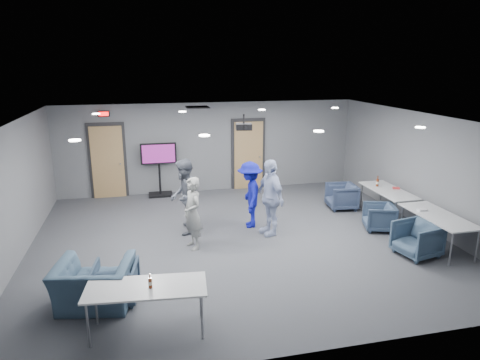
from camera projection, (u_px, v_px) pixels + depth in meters
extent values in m
plane|color=#34363B|center=(239.00, 239.00, 9.59)|extent=(9.00, 9.00, 0.00)
plane|color=silver|center=(239.00, 119.00, 8.88)|extent=(9.00, 9.00, 0.00)
cube|color=slate|center=(210.00, 147.00, 12.99)|extent=(9.00, 0.02, 2.70)
cube|color=slate|center=(309.00, 263.00, 5.48)|extent=(9.00, 0.02, 2.70)
cube|color=slate|center=(13.00, 196.00, 8.25)|extent=(0.02, 8.00, 2.70)
cube|color=slate|center=(422.00, 170.00, 10.22)|extent=(0.02, 8.00, 2.70)
cube|color=black|center=(108.00, 161.00, 12.38)|extent=(1.06, 0.06, 2.24)
cube|color=#9A764A|center=(108.00, 162.00, 12.35)|extent=(0.90, 0.05, 2.10)
cylinder|color=gray|center=(120.00, 164.00, 12.39)|extent=(0.04, 0.10, 0.04)
cube|color=black|center=(248.00, 154.00, 13.30)|extent=(1.06, 0.06, 2.24)
cube|color=#9A764A|center=(249.00, 155.00, 13.27)|extent=(0.90, 0.05, 2.10)
cylinder|color=gray|center=(260.00, 157.00, 13.31)|extent=(0.04, 0.10, 0.04)
cube|color=black|center=(104.00, 114.00, 11.99)|extent=(0.32, 0.06, 0.16)
cube|color=#FF0C0C|center=(104.00, 114.00, 11.95)|extent=(0.26, 0.02, 0.11)
cube|color=black|center=(198.00, 107.00, 11.40)|extent=(0.60, 0.60, 0.03)
cylinder|color=white|center=(75.00, 140.00, 6.54)|extent=(0.18, 0.18, 0.02)
cylinder|color=white|center=(96.00, 114.00, 9.92)|extent=(0.18, 0.18, 0.02)
cylinder|color=white|center=(204.00, 136.00, 6.97)|extent=(0.18, 0.18, 0.02)
cylinder|color=white|center=(182.00, 112.00, 10.35)|extent=(0.18, 0.18, 0.02)
cylinder|color=white|center=(319.00, 131.00, 7.41)|extent=(0.18, 0.18, 0.02)
cylinder|color=white|center=(262.00, 110.00, 10.79)|extent=(0.18, 0.18, 0.02)
cylinder|color=white|center=(420.00, 127.00, 7.84)|extent=(0.18, 0.18, 0.02)
cylinder|color=white|center=(335.00, 108.00, 11.23)|extent=(0.18, 0.18, 0.02)
imported|color=gray|center=(193.00, 213.00, 8.98)|extent=(0.52, 0.65, 1.55)
imported|color=#515661|center=(184.00, 197.00, 9.77)|extent=(0.82, 0.97, 1.75)
imported|color=#AFBCE1|center=(270.00, 197.00, 9.71)|extent=(0.66, 1.11, 1.76)
imported|color=#171B95|center=(250.00, 195.00, 10.18)|extent=(0.75, 1.11, 1.59)
imported|color=#323E57|center=(341.00, 196.00, 11.55)|extent=(0.83, 0.81, 0.68)
imported|color=#35465D|center=(379.00, 217.00, 10.08)|extent=(0.87, 0.85, 0.63)
imported|color=#394D63|center=(417.00, 239.00, 8.71)|extent=(0.92, 0.90, 0.71)
imported|color=#334458|center=(116.00, 282.00, 7.07)|extent=(0.79, 0.81, 0.66)
imported|color=#3D546A|center=(94.00, 285.00, 6.88)|extent=(1.35, 1.23, 0.76)
cube|color=silver|center=(389.00, 191.00, 10.79)|extent=(0.73, 1.76, 0.03)
cylinder|color=gray|center=(361.00, 196.00, 11.58)|extent=(0.04, 0.04, 0.70)
cylinder|color=gray|center=(395.00, 216.00, 10.07)|extent=(0.04, 0.04, 0.70)
cylinder|color=gray|center=(381.00, 194.00, 11.70)|extent=(0.04, 0.04, 0.70)
cylinder|color=gray|center=(416.00, 214.00, 10.20)|extent=(0.04, 0.04, 0.70)
cube|color=silver|center=(438.00, 216.00, 9.01)|extent=(0.75, 1.81, 0.03)
cylinder|color=gray|center=(401.00, 220.00, 9.81)|extent=(0.04, 0.04, 0.70)
cylinder|color=gray|center=(451.00, 249.00, 8.26)|extent=(0.04, 0.04, 0.70)
cylinder|color=gray|center=(424.00, 218.00, 9.94)|extent=(0.04, 0.04, 0.70)
cylinder|color=gray|center=(477.00, 246.00, 8.39)|extent=(0.04, 0.04, 0.70)
cube|color=silver|center=(146.00, 288.00, 6.13)|extent=(1.79, 0.89, 0.03)
cylinder|color=gray|center=(200.00, 296.00, 6.60)|extent=(0.04, 0.04, 0.70)
cylinder|color=gray|center=(96.00, 303.00, 6.40)|extent=(0.04, 0.04, 0.70)
cylinder|color=gray|center=(202.00, 317.00, 6.06)|extent=(0.04, 0.04, 0.70)
cylinder|color=gray|center=(88.00, 325.00, 5.87)|extent=(0.04, 0.04, 0.70)
cylinder|color=#5F2510|center=(150.00, 283.00, 6.08)|extent=(0.06, 0.06, 0.16)
cylinder|color=#5F2510|center=(150.00, 276.00, 6.05)|extent=(0.02, 0.02, 0.07)
cylinder|color=beige|center=(150.00, 283.00, 6.08)|extent=(0.06, 0.06, 0.05)
cylinder|color=#5F2510|center=(377.00, 183.00, 11.09)|extent=(0.07, 0.07, 0.19)
cylinder|color=#5F2510|center=(378.00, 177.00, 11.05)|extent=(0.03, 0.03, 0.09)
cylinder|color=beige|center=(377.00, 183.00, 11.09)|extent=(0.07, 0.07, 0.06)
cube|color=red|center=(396.00, 188.00, 10.88)|extent=(0.20, 0.17, 0.04)
cube|color=silver|center=(422.00, 210.00, 9.27)|extent=(0.19, 0.13, 0.04)
cube|color=black|center=(161.00, 194.00, 12.77)|extent=(0.69, 0.49, 0.06)
cylinder|color=black|center=(160.00, 175.00, 12.61)|extent=(0.06, 0.06, 1.18)
cube|color=black|center=(158.00, 153.00, 12.44)|extent=(1.04, 0.07, 0.61)
cube|color=#67175E|center=(159.00, 154.00, 12.39)|extent=(0.94, 0.01, 0.53)
cylinder|color=black|center=(244.00, 119.00, 9.86)|extent=(0.04, 0.04, 0.22)
cube|color=black|center=(244.00, 127.00, 9.91)|extent=(0.40, 0.36, 0.14)
cylinder|color=black|center=(245.00, 128.00, 9.75)|extent=(0.08, 0.06, 0.08)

